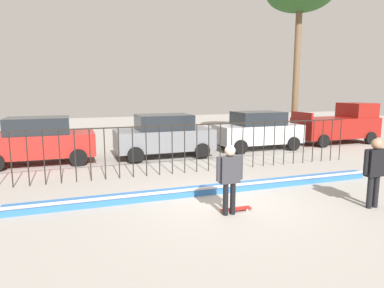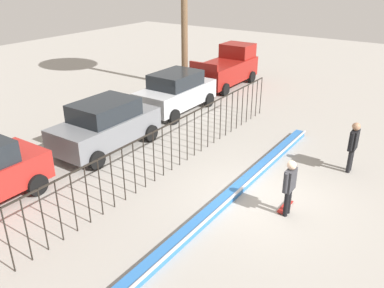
% 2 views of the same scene
% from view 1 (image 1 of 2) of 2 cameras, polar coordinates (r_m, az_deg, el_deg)
% --- Properties ---
extents(ground_plane, '(60.00, 60.00, 0.00)m').
position_cam_1_polar(ground_plane, '(9.27, 5.74, -9.82)').
color(ground_plane, '#9E9991').
extents(bowl_coping_ledge, '(11.00, 0.41, 0.27)m').
position_cam_1_polar(bowl_coping_ledge, '(10.06, 3.43, -7.54)').
color(bowl_coping_ledge, '#2D6BB7').
rests_on(bowl_coping_ledge, ground).
extents(perimeter_fence, '(14.04, 0.04, 1.76)m').
position_cam_1_polar(perimeter_fence, '(12.21, -1.24, 0.11)').
color(perimeter_fence, black).
rests_on(perimeter_fence, ground).
extents(skateboarder, '(0.69, 0.26, 1.70)m').
position_cam_1_polar(skateboarder, '(8.18, 6.32, -4.93)').
color(skateboarder, black).
rests_on(skateboarder, ground).
extents(skateboard, '(0.80, 0.20, 0.07)m').
position_cam_1_polar(skateboard, '(8.70, 7.38, -10.74)').
color(skateboard, '#A51E19').
rests_on(skateboard, ground).
extents(camera_operator, '(0.73, 0.27, 1.79)m').
position_cam_1_polar(camera_operator, '(9.76, 28.29, -3.36)').
color(camera_operator, black).
rests_on(camera_operator, ground).
extents(parked_car_red, '(4.30, 2.12, 1.90)m').
position_cam_1_polar(parked_car_red, '(15.06, -24.23, 0.58)').
color(parked_car_red, '#B2231E').
rests_on(parked_car_red, ground).
extents(parked_car_gray, '(4.30, 2.12, 1.90)m').
position_cam_1_polar(parked_car_gray, '(15.25, -4.71, 1.46)').
color(parked_car_gray, slate).
rests_on(parked_car_gray, ground).
extents(parked_car_silver, '(4.30, 2.12, 1.90)m').
position_cam_1_polar(parked_car_silver, '(17.50, 10.95, 2.31)').
color(parked_car_silver, '#B7BABF').
rests_on(parked_car_silver, ground).
extents(pickup_truck, '(4.70, 2.12, 2.24)m').
position_cam_1_polar(pickup_truck, '(20.86, 23.35, 2.98)').
color(pickup_truck, maroon).
rests_on(pickup_truck, ground).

